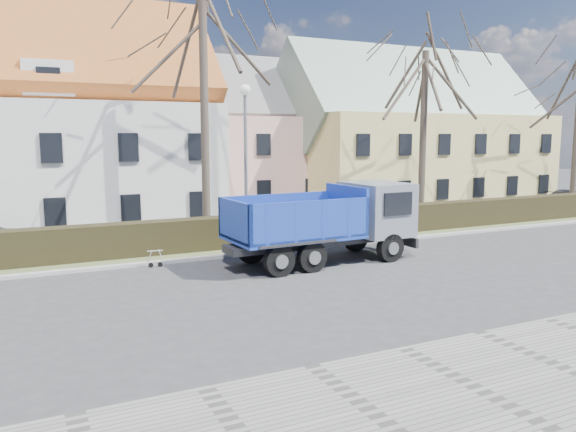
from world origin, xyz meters
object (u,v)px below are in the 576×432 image
parked_car_b (568,198)px  dump_truck (316,223)px  cart_frame (149,258)px  streetlight (246,164)px

parked_car_b → dump_truck: bearing=93.8°
cart_frame → parked_car_b: parked_car_b is taller
streetlight → cart_frame: bearing=-149.7°
dump_truck → parked_car_b: 24.37m
dump_truck → streetlight: (-0.86, 4.74, 1.95)m
streetlight → parked_car_b: bearing=6.7°
streetlight → parked_car_b: streetlight is taller
parked_car_b → cart_frame: bearing=86.8°
dump_truck → streetlight: 5.20m
cart_frame → parked_car_b: size_ratio=0.20×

